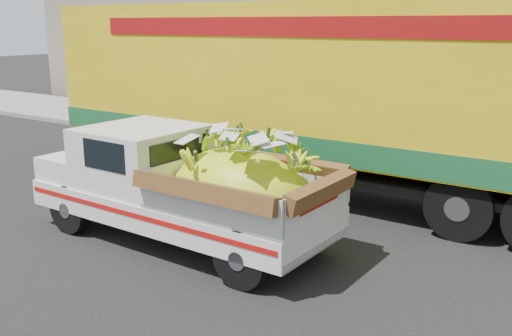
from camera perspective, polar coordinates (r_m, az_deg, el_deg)
The scene contains 6 objects.
ground at distance 10.59m, azimuth -10.47°, elevation -4.76°, with size 100.00×100.00×0.00m, color black.
curb at distance 14.79m, azimuth 4.52°, elevation 1.20°, with size 60.00×0.25×0.15m, color gray.
sidewalk at distance 16.61m, azimuth 8.14°, elevation 2.53°, with size 60.00×4.00×0.14m, color gray.
building_left at distance 25.51m, azimuth -2.15°, elevation 12.23°, with size 18.00×6.00×5.00m, color gray.
pickup_truck at distance 8.83m, azimuth -5.85°, elevation -1.94°, with size 5.12×1.95×1.78m.
semi_trailer at distance 11.63m, azimuth 4.94°, elevation 7.86°, with size 12.01×2.62×3.80m.
Camera 1 is at (7.13, -7.05, 3.41)m, focal length 40.00 mm.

